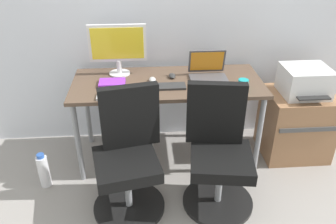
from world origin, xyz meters
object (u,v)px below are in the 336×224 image
desktop_monitor (118,46)px  side_cabinet (296,124)px  water_bottle_on_floor (44,171)px  open_laptop (208,72)px  office_chair_left (128,158)px  office_chair_right (218,154)px  coffee_mug (243,85)px  printer (305,81)px

desktop_monitor → side_cabinet: bearing=-7.9°
side_cabinet → desktop_monitor: bearing=172.1°
water_bottle_on_floor → side_cabinet: bearing=8.0°
water_bottle_on_floor → open_laptop: 1.58m
office_chair_left → desktop_monitor: 0.97m
office_chair_right → water_bottle_on_floor: size_ratio=3.03×
open_laptop → coffee_mug: bearing=-48.2°
printer → open_laptop: size_ratio=1.29×
coffee_mug → desktop_monitor: bearing=157.7°
printer → coffee_mug: bearing=-162.8°
water_bottle_on_floor → open_laptop: open_laptop is taller
water_bottle_on_floor → desktop_monitor: (0.63, 0.52, 0.86)m
office_chair_right → printer: bearing=33.7°
office_chair_left → printer: 1.62m
office_chair_left → desktop_monitor: bearing=95.5°
side_cabinet → printer: 0.42m
office_chair_right → water_bottle_on_floor: bearing=169.7°
desktop_monitor → printer: bearing=-7.9°
water_bottle_on_floor → desktop_monitor: desktop_monitor is taller
office_chair_left → printer: (1.49, 0.56, 0.31)m
office_chair_left → desktop_monitor: size_ratio=1.96×
printer → open_laptop: open_laptop is taller
side_cabinet → desktop_monitor: 1.73m
office_chair_right → coffee_mug: bearing=57.0°
open_laptop → water_bottle_on_floor: bearing=-164.5°
side_cabinet → printer: bearing=-90.0°
desktop_monitor → coffee_mug: 1.08m
printer → water_bottle_on_floor: bearing=-172.1°
printer → water_bottle_on_floor: printer is taller
side_cabinet → coffee_mug: size_ratio=6.62×
office_chair_left → printer: office_chair_left is taller
printer → coffee_mug: (-0.59, -0.18, 0.07)m
office_chair_right → desktop_monitor: desktop_monitor is taller
water_bottle_on_floor → desktop_monitor: bearing=39.7°
desktop_monitor → office_chair_left: bearing=-84.5°
open_laptop → coffee_mug: 0.35m
printer → water_bottle_on_floor: (-2.20, -0.31, -0.58)m
office_chair_left → side_cabinet: size_ratio=1.54×
water_bottle_on_floor → printer: bearing=7.9°
office_chair_right → water_bottle_on_floor: (-1.37, 0.25, -0.28)m
printer → desktop_monitor: size_ratio=0.83×
desktop_monitor → open_laptop: (0.75, -0.14, -0.20)m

